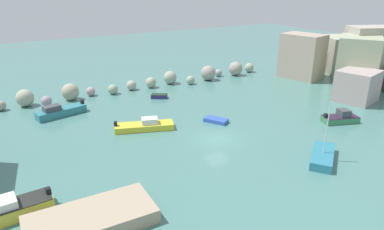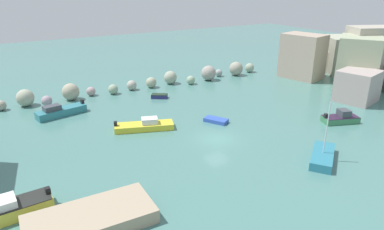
% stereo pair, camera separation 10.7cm
% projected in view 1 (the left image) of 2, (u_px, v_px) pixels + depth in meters
% --- Properties ---
extents(cove_water, '(160.00, 160.00, 0.00)m').
position_uv_depth(cove_water, '(217.00, 139.00, 37.70)').
color(cove_water, '#497C75').
rests_on(cove_water, ground).
extents(cliff_headland_right, '(19.16, 25.08, 9.37)m').
position_uv_depth(cliff_headland_right, '(347.00, 62.00, 57.96)').
color(cliff_headland_right, '#ABA292').
rests_on(cliff_headland_right, ground).
extents(rock_breakwater, '(46.12, 3.98, 2.52)m').
position_uv_depth(rock_breakwater, '(147.00, 82.00, 54.95)').
color(rock_breakwater, '#A29292').
rests_on(rock_breakwater, ground).
extents(stone_dock, '(8.80, 4.33, 1.06)m').
position_uv_depth(stone_dock, '(91.00, 219.00, 24.16)').
color(stone_dock, tan).
rests_on(stone_dock, ground).
extents(moored_boat_0, '(5.32, 4.58, 5.90)m').
position_uv_depth(moored_boat_0, '(323.00, 156.00, 33.08)').
color(moored_boat_0, teal).
rests_on(moored_boat_0, cove_water).
extents(moored_boat_1, '(6.93, 4.07, 1.35)m').
position_uv_depth(moored_boat_1, '(145.00, 126.00, 39.97)').
color(moored_boat_1, gold).
rests_on(moored_boat_1, cove_water).
extents(moored_boat_2, '(5.47, 2.34, 1.63)m').
position_uv_depth(moored_boat_2, '(11.00, 209.00, 25.03)').
color(moored_boat_2, gold).
rests_on(moored_boat_2, cove_water).
extents(moored_boat_3, '(6.31, 2.93, 1.58)m').
position_uv_depth(moored_boat_3, '(60.00, 111.00, 43.96)').
color(moored_boat_3, teal).
rests_on(moored_boat_3, cove_water).
extents(moored_boat_4, '(4.57, 3.17, 1.61)m').
position_uv_depth(moored_boat_4, '(341.00, 118.00, 41.96)').
color(moored_boat_4, '#3C7D52').
rests_on(moored_boat_4, cove_water).
extents(moored_boat_5, '(2.57, 3.12, 0.47)m').
position_uv_depth(moored_boat_5, '(216.00, 120.00, 42.10)').
color(moored_boat_5, blue).
rests_on(moored_boat_5, cove_water).
extents(moored_boat_6, '(2.53, 2.21, 0.61)m').
position_uv_depth(moored_boat_6, '(159.00, 96.00, 50.68)').
color(moored_boat_6, navy).
rests_on(moored_boat_6, cove_water).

